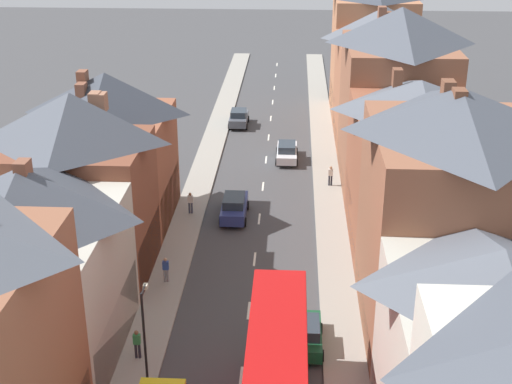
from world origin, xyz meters
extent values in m
cube|color=gray|center=(-5.10, 38.00, 0.07)|extent=(2.20, 104.00, 0.14)
cube|color=gray|center=(5.10, 38.00, 0.07)|extent=(2.20, 104.00, 0.14)
cube|color=silver|center=(0.00, 18.00, 0.01)|extent=(0.14, 1.80, 0.01)
cube|color=silver|center=(0.00, 24.00, 0.01)|extent=(0.14, 1.80, 0.01)
cube|color=silver|center=(0.00, 30.00, 0.01)|extent=(0.14, 1.80, 0.01)
cube|color=silver|center=(0.00, 36.00, 0.01)|extent=(0.14, 1.80, 0.01)
cube|color=silver|center=(0.00, 42.00, 0.01)|extent=(0.14, 1.80, 0.01)
cube|color=silver|center=(0.00, 48.00, 0.01)|extent=(0.14, 1.80, 0.01)
cube|color=silver|center=(0.00, 54.00, 0.01)|extent=(0.14, 1.80, 0.01)
cube|color=silver|center=(0.00, 60.00, 0.01)|extent=(0.14, 1.80, 0.01)
cube|color=silver|center=(0.00, 66.00, 0.01)|extent=(0.14, 1.80, 0.01)
cube|color=silver|center=(0.00, 72.00, 0.01)|extent=(0.14, 1.80, 0.01)
cube|color=silver|center=(0.00, 78.00, 0.01)|extent=(0.14, 1.80, 0.01)
cube|color=silver|center=(0.00, 84.00, 0.01)|extent=(0.14, 1.80, 0.01)
cube|color=#BCB7A8|center=(-10.20, 19.45, 3.80)|extent=(8.00, 9.54, 7.59)
cube|color=black|center=(-6.26, 19.45, 1.60)|extent=(0.12, 8.78, 3.20)
pyramid|color=#474C56|center=(-10.20, 19.45, 8.88)|extent=(8.00, 9.54, 2.58)
cube|color=brown|center=(-10.03, 19.60, 9.67)|extent=(0.60, 0.90, 1.58)
cube|color=brown|center=(-10.20, 27.76, 4.24)|extent=(8.00, 7.07, 8.48)
cube|color=navy|center=(-6.26, 27.76, 1.60)|extent=(0.12, 6.50, 3.20)
pyramid|color=#474C56|center=(-10.20, 27.76, 9.95)|extent=(8.00, 7.07, 2.93)
cube|color=#99664C|center=(-9.16, 29.18, 10.50)|extent=(0.60, 0.90, 1.11)
cube|color=#99664C|center=(-8.82, 29.17, 10.48)|extent=(0.60, 0.90, 1.07)
cube|color=#935138|center=(-10.20, 35.34, 3.94)|extent=(8.00, 8.11, 7.88)
cube|color=olive|center=(-6.26, 35.34, 1.60)|extent=(0.12, 7.46, 3.20)
pyramid|color=#383D47|center=(-10.20, 35.34, 9.28)|extent=(8.00, 8.11, 2.80)
cube|color=brown|center=(-11.50, 34.32, 9.75)|extent=(0.60, 0.90, 0.93)
cube|color=brown|center=(-11.64, 35.28, 10.04)|extent=(0.60, 0.90, 1.52)
cube|color=#BCB7A8|center=(10.20, 13.67, 3.94)|extent=(8.00, 8.62, 7.87)
pyramid|color=#565B66|center=(10.20, 13.67, 8.75)|extent=(8.00, 8.62, 1.76)
cube|color=brown|center=(10.20, 23.18, 5.52)|extent=(8.00, 10.40, 11.05)
cube|color=#1E5133|center=(6.26, 23.18, 1.60)|extent=(0.12, 9.57, 3.20)
pyramid|color=#474C56|center=(10.20, 23.18, 12.12)|extent=(8.00, 10.40, 2.15)
cube|color=brown|center=(10.04, 22.91, 12.66)|extent=(0.60, 0.90, 1.08)
cube|color=brown|center=(9.90, 24.80, 12.63)|extent=(0.60, 0.90, 1.01)
cube|color=#935138|center=(10.20, 33.65, 4.47)|extent=(8.00, 10.53, 8.94)
cube|color=navy|center=(6.26, 33.65, 1.60)|extent=(0.12, 9.69, 3.20)
pyramid|color=#565B66|center=(10.20, 33.65, 9.91)|extent=(8.00, 10.53, 1.94)
cube|color=brown|center=(8.99, 35.85, 10.49)|extent=(0.60, 0.90, 1.15)
cube|color=brown|center=(10.20, 44.15, 5.53)|extent=(8.00, 10.47, 11.06)
cube|color=black|center=(6.26, 44.15, 1.60)|extent=(0.12, 9.64, 3.20)
pyramid|color=#474C56|center=(10.20, 44.15, 12.40)|extent=(8.00, 10.47, 2.68)
cube|color=brown|center=(8.90, 45.75, 12.95)|extent=(0.60, 0.90, 1.10)
cube|color=#A36042|center=(10.20, 54.04, 4.71)|extent=(8.00, 9.32, 9.42)
cube|color=navy|center=(6.26, 54.04, 1.60)|extent=(0.12, 8.57, 3.20)
pyramid|color=#565B66|center=(10.20, 54.04, 10.84)|extent=(8.00, 9.32, 2.84)
cube|color=brown|center=(11.51, 53.02, 11.55)|extent=(0.60, 0.90, 1.41)
cube|color=brown|center=(10.28, 53.07, 11.40)|extent=(0.60, 0.90, 1.12)
cube|color=#B2704C|center=(10.20, 62.54, 5.89)|extent=(8.00, 7.69, 11.79)
cube|color=navy|center=(6.26, 62.54, 1.60)|extent=(0.12, 7.07, 3.20)
cube|color=#B70F0F|center=(1.80, 14.15, 4.05)|extent=(2.44, 10.58, 2.30)
cube|color=#B70F0F|center=(1.80, 14.15, 5.25)|extent=(2.39, 10.37, 0.10)
cube|color=#28333D|center=(1.80, 19.50, 1.85)|extent=(2.20, 0.10, 1.20)
cube|color=#28333D|center=(1.80, 19.50, 4.15)|extent=(2.20, 0.10, 1.10)
cube|color=#28333D|center=(0.61, 14.15, 4.15)|extent=(0.06, 9.18, 0.90)
cube|color=yellow|center=(1.80, 19.50, 4.95)|extent=(1.34, 0.08, 0.32)
cylinder|color=black|center=(0.58, 17.50, 0.50)|extent=(0.30, 1.00, 1.00)
cylinder|color=black|center=(3.02, 17.50, 0.50)|extent=(0.30, 1.00, 1.00)
cube|color=#144728|center=(3.10, 20.77, 0.65)|extent=(1.70, 3.82, 0.69)
cube|color=#28333D|center=(3.10, 20.58, 1.30)|extent=(1.46, 1.91, 0.60)
cylinder|color=black|center=(2.25, 21.96, 0.31)|extent=(0.20, 0.62, 0.62)
cylinder|color=black|center=(3.95, 21.96, 0.31)|extent=(0.20, 0.62, 0.62)
cylinder|color=black|center=(2.25, 19.59, 0.31)|extent=(0.20, 0.62, 0.62)
cylinder|color=black|center=(3.95, 19.59, 0.31)|extent=(0.20, 0.62, 0.62)
cube|color=navy|center=(-1.80, 36.22, 0.71)|extent=(1.70, 4.58, 0.80)
cube|color=#28333D|center=(-1.80, 35.99, 1.41)|extent=(1.46, 2.29, 0.60)
cylinder|color=black|center=(-2.65, 37.64, 0.31)|extent=(0.20, 0.62, 0.62)
cylinder|color=black|center=(-0.95, 37.64, 0.31)|extent=(0.20, 0.62, 0.62)
cylinder|color=black|center=(-2.65, 34.80, 0.31)|extent=(0.20, 0.62, 0.62)
cylinder|color=black|center=(-0.95, 34.80, 0.31)|extent=(0.20, 0.62, 0.62)
cube|color=silver|center=(1.80, 48.06, 0.64)|extent=(1.70, 4.52, 0.67)
cube|color=#28333D|center=(1.80, 47.84, 1.28)|extent=(1.46, 2.26, 0.60)
cylinder|color=black|center=(0.95, 49.46, 0.31)|extent=(0.20, 0.62, 0.62)
cylinder|color=black|center=(2.65, 49.46, 0.31)|extent=(0.20, 0.62, 0.62)
cylinder|color=black|center=(0.95, 46.66, 0.31)|extent=(0.20, 0.62, 0.62)
cylinder|color=black|center=(2.65, 46.66, 0.31)|extent=(0.20, 0.62, 0.62)
cube|color=#4C515B|center=(-3.10, 57.49, 0.69)|extent=(1.70, 4.04, 0.75)
cube|color=#28333D|center=(-3.10, 57.29, 1.36)|extent=(1.46, 2.02, 0.60)
cylinder|color=black|center=(-3.95, 58.74, 0.31)|extent=(0.20, 0.62, 0.62)
cylinder|color=black|center=(-2.25, 58.74, 0.31)|extent=(0.20, 0.62, 0.62)
cylinder|color=black|center=(-3.95, 56.24, 0.31)|extent=(0.20, 0.62, 0.62)
cylinder|color=black|center=(-2.25, 56.24, 0.31)|extent=(0.20, 0.62, 0.62)
cylinder|color=#23232D|center=(-5.36, 19.18, 0.56)|extent=(0.14, 0.14, 0.84)
cylinder|color=#23232D|center=(-5.18, 19.18, 0.56)|extent=(0.14, 0.14, 0.84)
cube|color=#338447|center=(-5.27, 19.18, 1.25)|extent=(0.36, 0.22, 0.54)
sphere|color=brown|center=(-5.27, 19.18, 1.64)|extent=(0.22, 0.22, 0.22)
cylinder|color=gray|center=(-5.20, 26.68, 0.56)|extent=(0.14, 0.14, 0.84)
cylinder|color=gray|center=(-5.02, 26.68, 0.56)|extent=(0.14, 0.14, 0.84)
cube|color=#2D4C9E|center=(-5.11, 26.68, 1.25)|extent=(0.36, 0.22, 0.54)
sphere|color=tan|center=(-5.11, 26.68, 1.64)|extent=(0.22, 0.22, 0.22)
cylinder|color=#3D4256|center=(-5.08, 36.42, 0.56)|extent=(0.14, 0.14, 0.84)
cylinder|color=#3D4256|center=(-4.90, 36.42, 0.56)|extent=(0.14, 0.14, 0.84)
cube|color=silver|center=(-4.99, 36.42, 1.25)|extent=(0.36, 0.22, 0.54)
sphere|color=#9E7051|center=(-4.99, 36.42, 1.64)|extent=(0.22, 0.22, 0.22)
cylinder|color=#23232D|center=(5.23, 42.19, 0.56)|extent=(0.14, 0.14, 0.84)
cylinder|color=#23232D|center=(5.41, 42.19, 0.56)|extent=(0.14, 0.14, 0.84)
cube|color=silver|center=(5.32, 42.19, 1.25)|extent=(0.36, 0.22, 0.54)
sphere|color=#9E7051|center=(5.32, 42.19, 1.64)|extent=(0.22, 0.22, 0.22)
cylinder|color=black|center=(-4.25, 16.59, 2.75)|extent=(0.12, 0.12, 5.50)
cylinder|color=black|center=(-4.25, 17.04, 5.40)|extent=(0.08, 0.90, 0.08)
cube|color=beige|center=(-4.25, 17.49, 5.32)|extent=(0.20, 0.32, 0.20)
camera|label=1|loc=(2.23, -10.04, 21.95)|focal=50.00mm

